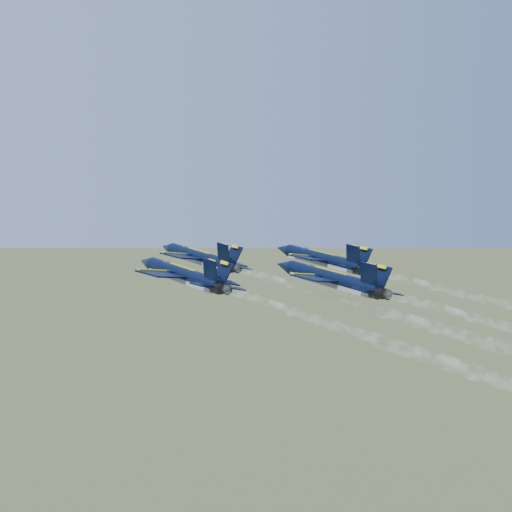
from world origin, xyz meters
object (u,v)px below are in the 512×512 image
object	(u,v)px
jet_right	(322,259)
jet_slot	(330,279)
jet_lead	(199,257)
jet_left	(182,275)

from	to	relation	value
jet_right	jet_slot	distance (m)	16.72
jet_lead	jet_left	distance (m)	15.60
jet_left	jet_right	world-z (taller)	same
jet_left	jet_right	xyz separation A→B (m)	(19.76, 8.51, 0.00)
jet_lead	jet_left	xyz separation A→B (m)	(-5.08, -14.75, 0.00)
jet_lead	jet_right	bearing A→B (deg)	-46.83
jet_lead	jet_slot	xyz separation A→B (m)	(9.50, -22.13, 0.00)
jet_left	jet_slot	xyz separation A→B (m)	(14.58, -7.38, 0.00)
jet_right	jet_slot	xyz separation A→B (m)	(-5.18, -15.90, 0.00)
jet_lead	jet_left	bearing A→B (deg)	-132.82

